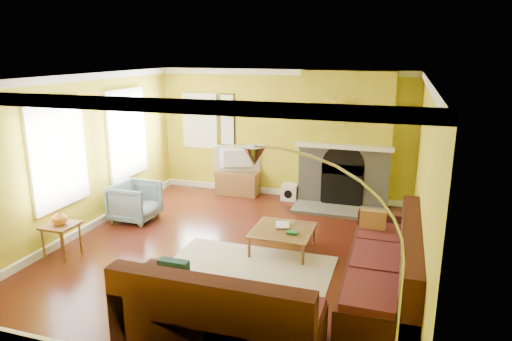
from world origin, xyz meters
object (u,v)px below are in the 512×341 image
(media_console, at_px, (238,183))
(side_table, at_px, (62,240))
(coffee_table, at_px, (282,240))
(sectional_sofa, at_px, (292,258))
(arc_lamp, at_px, (330,275))
(armchair, at_px, (135,202))

(media_console, distance_m, side_table, 4.04)
(coffee_table, height_order, media_console, media_console)
(sectional_sofa, height_order, side_table, sectional_sofa)
(media_console, relative_size, arc_lamp, 0.41)
(media_console, bearing_deg, armchair, -121.48)
(coffee_table, bearing_deg, side_table, -159.07)
(armchair, bearing_deg, sectional_sofa, -115.25)
(armchair, xyz_separation_m, arc_lamp, (4.09, -3.20, 0.77))
(coffee_table, relative_size, armchair, 1.18)
(sectional_sofa, distance_m, armchair, 3.73)
(armchair, bearing_deg, arc_lamp, -128.00)
(media_console, distance_m, armchair, 2.43)
(arc_lamp, bearing_deg, media_console, 118.18)
(sectional_sofa, distance_m, media_console, 4.22)
(side_table, bearing_deg, media_console, 68.22)
(media_console, xyz_separation_m, armchair, (-1.27, -2.07, 0.10))
(sectional_sofa, distance_m, coffee_table, 1.23)
(sectional_sofa, height_order, media_console, sectional_sofa)
(coffee_table, xyz_separation_m, arc_lamp, (1.14, -2.73, 0.94))
(coffee_table, xyz_separation_m, side_table, (-3.18, -1.22, 0.07))
(sectional_sofa, bearing_deg, side_table, -178.48)
(side_table, bearing_deg, armchair, 82.15)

